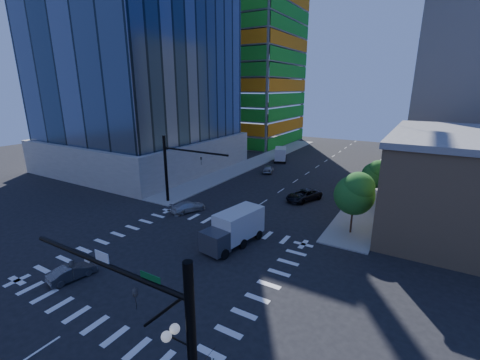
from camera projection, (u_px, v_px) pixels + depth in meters
The scene contains 15 objects.
ground at pixel (175, 261), 29.26m from camera, with size 160.00×160.00×0.00m, color black.
road_markings at pixel (175, 261), 29.26m from camera, with size 20.00×20.00×0.01m, color silver.
sidewalk_ne at pixel (383, 177), 56.19m from camera, with size 5.00×60.00×0.15m, color gray.
sidewalk_nw at pixel (257, 161), 68.42m from camera, with size 5.00×60.00×0.15m, color gray.
construction_building at pixel (247, 51), 87.02m from camera, with size 25.16×34.50×70.60m.
signal_mast_se at pixel (175, 345), 13.18m from camera, with size 10.51×2.48×9.00m.
signal_mast_nw at pixel (174, 164), 42.13m from camera, with size 10.20×0.40×9.00m.
tree_south at pixel (355, 193), 33.27m from camera, with size 4.16×4.16×6.82m.
tree_north at pixel (376, 174), 43.24m from camera, with size 3.54×3.52×5.78m.
car_nb_far at pixel (304, 195), 44.61m from camera, with size 2.53×5.50×1.53m, color black.
car_sb_near at pixel (188, 207), 40.70m from camera, with size 1.83×4.50×1.31m, color #B7B7B7.
car_sb_mid at pixel (268, 169), 59.43m from camera, with size 1.67×4.15×1.41m, color gray.
car_sb_cross at pixel (72, 272), 26.32m from camera, with size 1.29×3.71×1.22m, color #454649.
box_truck_near at pixel (232, 231), 31.70m from camera, with size 3.77×6.83×3.39m.
box_truck_far at pixel (281, 155), 68.69m from camera, with size 4.32×6.15×2.97m.
Camera 1 is at (18.38, -19.40, 15.21)m, focal length 24.00 mm.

